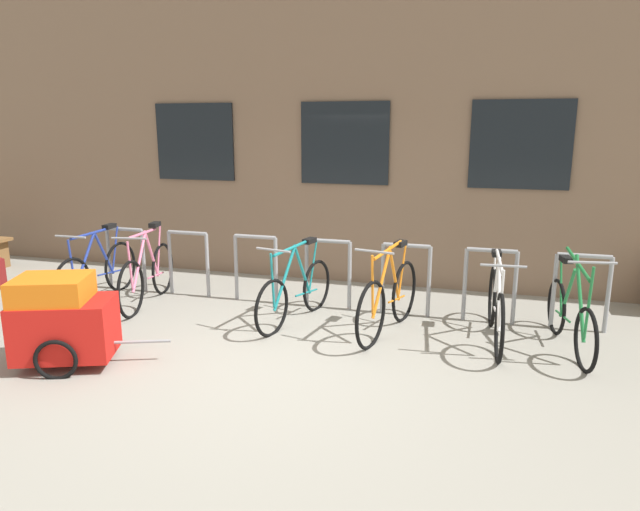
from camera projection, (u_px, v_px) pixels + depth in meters
name	position (u px, v px, depth m)	size (l,w,h in m)	color
ground_plane	(266.00, 363.00, 5.64)	(42.00, 42.00, 0.00)	gray
storefront_building	(389.00, 110.00, 11.51)	(28.00, 7.44, 5.25)	#7A604C
bike_rack	(328.00, 266.00, 7.27)	(6.62, 0.05, 0.91)	gray
bicycle_blue	(98.00, 272.00, 7.64)	(0.44, 1.74, 1.01)	black
bicycle_teal	(296.00, 291.00, 6.79)	(0.52, 1.67, 1.00)	black
bicycle_white	(496.00, 307.00, 6.17)	(0.44, 1.82, 1.00)	black
bicycle_orange	(389.00, 298.00, 6.41)	(0.52, 1.71, 1.07)	black
bicycle_green	(570.00, 316.00, 5.93)	(0.44, 1.66, 1.09)	black
bicycle_pink	(148.00, 275.00, 7.47)	(0.48, 1.75, 1.06)	black
bike_trailer	(63.00, 320.00, 5.52)	(1.46, 0.89, 0.92)	red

